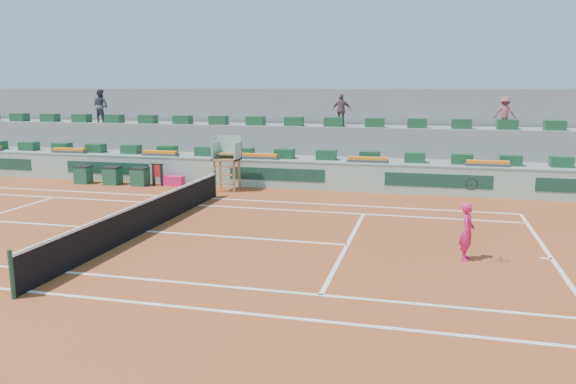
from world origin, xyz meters
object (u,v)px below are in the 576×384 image
player_bag (173,181)px  drink_cooler_a (140,177)px  umpire_chair (227,155)px  tennis_player (467,231)px

player_bag → drink_cooler_a: size_ratio=1.21×
umpire_chair → drink_cooler_a: bearing=178.9°
player_bag → tennis_player: bearing=-34.4°
drink_cooler_a → player_bag: bearing=14.4°
umpire_chair → player_bag: bearing=170.8°
player_bag → umpire_chair: (2.89, -0.47, 1.32)m
umpire_chair → tennis_player: 12.63m
player_bag → tennis_player: size_ratio=0.45×
player_bag → umpire_chair: 3.21m
drink_cooler_a → tennis_player: 16.23m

